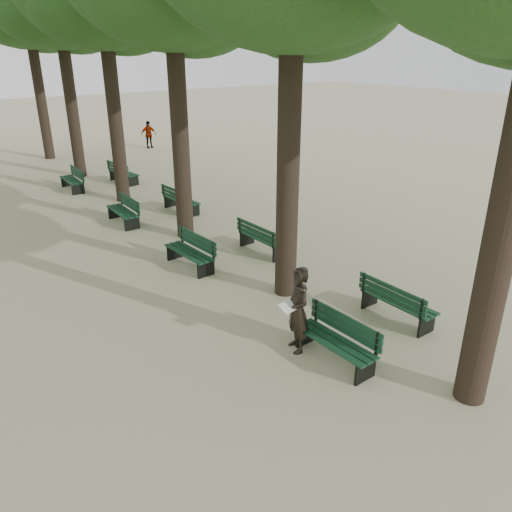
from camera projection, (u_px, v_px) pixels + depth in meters
ground at (326, 372)px, 9.35m from camera, size 120.00×120.00×0.00m
tree_central_5 at (25, 1)px, 24.20m from camera, size 6.00×6.00×9.95m
bench_left_0 at (334, 349)px, 9.57m from camera, size 0.61×1.81×0.92m
bench_left_1 at (190, 258)px, 13.68m from camera, size 0.66×1.83×0.92m
bench_left_2 at (123, 216)px, 17.06m from camera, size 0.64×1.82×0.92m
bench_left_3 at (72, 184)px, 21.03m from camera, size 0.63×1.82×0.92m
bench_right_0 at (397, 309)px, 11.05m from camera, size 0.57×1.80×0.92m
bench_right_1 at (263, 244)px, 14.67m from camera, size 0.61×1.81×0.92m
bench_right_2 at (181, 204)px, 18.32m from camera, size 0.67×1.83×0.92m
bench_right_3 at (124, 177)px, 22.22m from camera, size 0.79×1.86×0.92m
man_with_map at (298, 310)px, 9.71m from camera, size 0.72×0.79×1.79m
pedestrian_c at (148, 135)px, 29.64m from camera, size 0.96×0.44×1.58m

